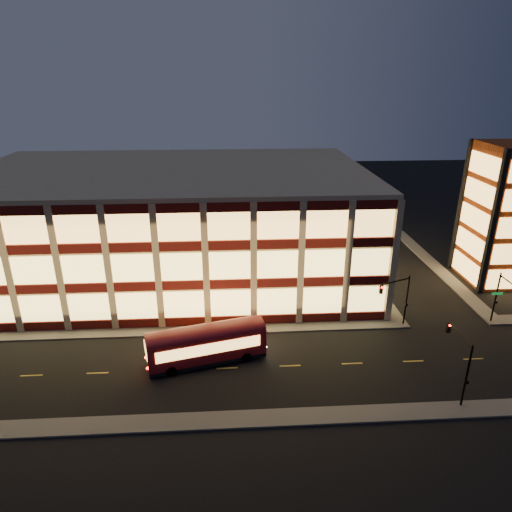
{
  "coord_description": "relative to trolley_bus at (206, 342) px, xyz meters",
  "views": [
    {
      "loc": [
        4.51,
        -42.02,
        25.92
      ],
      "look_at": [
        7.63,
        8.0,
        5.71
      ],
      "focal_mm": 32.0,
      "sensor_mm": 36.0,
      "label": 1
    }
  ],
  "objects": [
    {
      "name": "sidewalk_office_east",
      "position": [
        20.92,
        21.69,
        -2.03
      ],
      "size": [
        2.0,
        30.0,
        0.15
      ],
      "primitive_type": "cube",
      "color": "#514F4C",
      "rests_on": "ground"
    },
    {
      "name": "sidewalk_office_south",
      "position": [
        -5.08,
        5.69,
        -2.03
      ],
      "size": [
        54.0,
        2.0,
        0.15
      ],
      "primitive_type": "cube",
      "color": "#514F4C",
      "rests_on": "ground"
    },
    {
      "name": "traffic_signal_near",
      "position": [
        21.42,
        -6.34,
        2.03
      ],
      "size": [
        0.32,
        4.45,
        6.0
      ],
      "color": "black",
      "rests_on": "ground"
    },
    {
      "name": "ground",
      "position": [
        -2.08,
        4.69,
        -2.1
      ],
      "size": [
        200.0,
        200.0,
        0.0
      ],
      "primitive_type": "plane",
      "color": "black",
      "rests_on": "ground"
    },
    {
      "name": "trolley_bus",
      "position": [
        0.0,
        0.0,
        0.0
      ],
      "size": [
        11.55,
        5.52,
        3.79
      ],
      "rotation": [
        0.0,
        0.0,
        0.25
      ],
      "color": "maroon",
      "rests_on": "ground"
    },
    {
      "name": "sidewalk_tower_west",
      "position": [
        31.92,
        21.69,
        -2.03
      ],
      "size": [
        2.0,
        30.0,
        0.15
      ],
      "primitive_type": "cube",
      "color": "#514F4C",
      "rests_on": "ground"
    },
    {
      "name": "office_building",
      "position": [
        -5.0,
        21.6,
        5.15
      ],
      "size": [
        50.45,
        30.45,
        14.5
      ],
      "color": "tan",
      "rests_on": "ground"
    },
    {
      "name": "sidewalk_near",
      "position": [
        -2.08,
        -8.31,
        -2.03
      ],
      "size": [
        100.0,
        2.0,
        0.15
      ],
      "primitive_type": "cube",
      "color": "#514F4C",
      "rests_on": "ground"
    },
    {
      "name": "traffic_signal_right",
      "position": [
        31.42,
        4.06,
        2.0
      ],
      "size": [
        1.2,
        4.37,
        6.0
      ],
      "color": "black",
      "rests_on": "ground"
    },
    {
      "name": "traffic_signal_far",
      "position": [
        20.13,
        4.93,
        2.01
      ],
      "size": [
        3.79,
        1.87,
        6.0
      ],
      "color": "black",
      "rests_on": "ground"
    },
    {
      "name": "stair_tower",
      "position": [
        37.87,
        16.64,
        6.89
      ],
      "size": [
        8.6,
        8.6,
        18.0
      ],
      "color": "#8C3814",
      "rests_on": "ground"
    }
  ]
}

